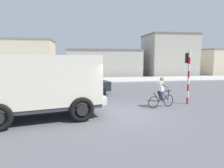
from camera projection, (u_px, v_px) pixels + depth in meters
name	position (u px, v px, depth m)	size (l,w,h in m)	color
ground_plane	(126.00, 115.00, 9.89)	(120.00, 120.00, 0.00)	#56565B
sidewalk_far	(98.00, 80.00, 23.79)	(80.00, 5.00, 0.16)	#ADADA8
truck_foreground	(41.00, 82.00, 9.19)	(5.81, 3.65, 2.90)	silver
cyclist	(161.00, 92.00, 11.24)	(1.67, 0.63, 1.72)	black
traffic_light_pole	(188.00, 70.00, 11.98)	(0.24, 0.43, 3.20)	red
car_red_near	(30.00, 84.00, 15.03)	(4.28, 2.57, 1.60)	#1E2328
car_white_mid	(82.00, 84.00, 14.86)	(4.30, 2.65, 1.60)	#1E2328
pedestrian_near_kerb	(85.00, 79.00, 18.24)	(0.34, 0.22, 1.62)	#2D334C
building_corner_left	(17.00, 58.00, 28.33)	(10.10, 6.09, 5.25)	beige
building_mid_block	(103.00, 63.00, 30.71)	(10.60, 7.38, 3.92)	#B2AD9E
building_corner_right	(168.00, 55.00, 31.84)	(7.21, 6.59, 6.30)	#B2AD9E
building_set_back	(223.00, 62.00, 33.28)	(7.29, 5.13, 4.12)	beige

